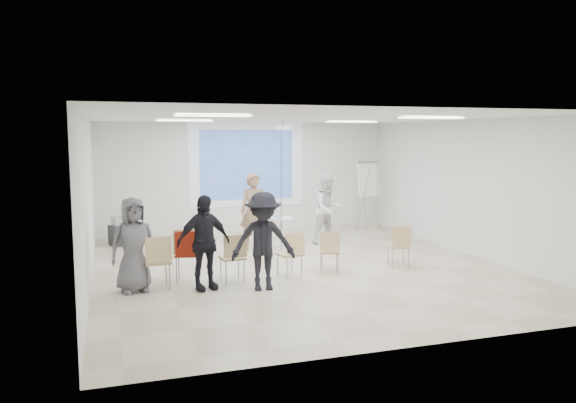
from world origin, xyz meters
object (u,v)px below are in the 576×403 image
object	(u,v)px
audience_outer	(133,239)
pedestal_table	(282,230)
chair_right_far	(400,243)
audience_left	(204,236)
audience_mid	(263,235)
chair_center	(292,251)
laptop	(232,256)
chair_far_left	(158,258)
player_right	(328,205)
chair_right_inner	(330,248)
chair_left_mid	(187,250)
flipchart_easel	(368,179)
chair_left_inner	(233,254)
av_cart	(120,232)
player_left	(254,207)

from	to	relation	value
audience_outer	pedestal_table	bearing A→B (deg)	28.37
chair_right_far	audience_outer	bearing A→B (deg)	-166.94
audience_left	audience_mid	size ratio (longest dim) A/B	0.98
chair_center	audience_left	bearing A→B (deg)	173.71
laptop	audience_outer	bearing A→B (deg)	-0.68
chair_far_left	audience_outer	distance (m)	0.53
player_right	chair_right_inner	distance (m)	3.06
chair_left_mid	chair_center	distance (m)	1.93
chair_left_mid	audience_left	xyz separation A→B (m)	(0.21, -0.61, 0.37)
audience_mid	flipchart_easel	world-z (taller)	flipchart_easel
flipchart_easel	player_right	bearing A→B (deg)	-153.15
audience_left	audience_mid	world-z (taller)	audience_mid
pedestal_table	laptop	xyz separation A→B (m)	(-1.85, -2.90, 0.09)
chair_left_inner	chair_center	world-z (taller)	chair_left_inner
pedestal_table	chair_left_mid	bearing A→B (deg)	-134.66
chair_left_mid	laptop	bearing A→B (deg)	-4.92
audience_outer	audience_left	bearing A→B (deg)	-23.50
player_right	av_cart	world-z (taller)	player_right
player_right	av_cart	bearing A→B (deg)	153.04
chair_left_inner	player_right	bearing A→B (deg)	39.62
chair_left_mid	av_cart	size ratio (longest dim) A/B	1.41
player_right	chair_right_inner	xyz separation A→B (m)	(-1.10, -2.82, -0.46)
chair_left_mid	chair_right_inner	xyz separation A→B (m)	(2.72, -0.18, -0.10)
chair_left_mid	flipchart_easel	world-z (taller)	flipchart_easel
player_right	chair_far_left	distance (m)	5.34
audience_mid	av_cart	xyz separation A→B (m)	(-2.27, 4.86, -0.64)
chair_center	chair_right_far	size ratio (longest dim) A/B	1.01
laptop	flipchart_easel	world-z (taller)	flipchart_easel
chair_center	chair_right_far	bearing A→B (deg)	-14.34
pedestal_table	flipchart_easel	distance (m)	3.43
audience_mid	chair_far_left	bearing A→B (deg)	170.03
player_right	chair_center	distance (m)	3.54
flipchart_easel	av_cart	distance (m)	6.76
chair_left_inner	av_cart	world-z (taller)	chair_left_inner
chair_left_inner	chair_center	bearing A→B (deg)	-2.99
player_left	flipchart_easel	xyz separation A→B (m)	(3.70, 1.66, 0.41)
player_left	chair_right_inner	size ratio (longest dim) A/B	2.49
chair_left_mid	chair_right_far	bearing A→B (deg)	9.71
laptop	chair_left_mid	bearing A→B (deg)	-22.56
laptop	player_right	bearing A→B (deg)	-141.39
player_right	chair_far_left	xyz separation A→B (m)	(-4.38, -3.03, -0.38)
chair_far_left	laptop	size ratio (longest dim) A/B	2.88
pedestal_table	laptop	bearing A→B (deg)	-122.47
pedestal_table	player_right	bearing A→B (deg)	-0.74
pedestal_table	laptop	distance (m)	3.44
chair_left_inner	pedestal_table	bearing A→B (deg)	53.62
player_left	chair_left_inner	bearing A→B (deg)	-99.93
chair_left_mid	audience_mid	xyz separation A→B (m)	(1.18, -0.94, 0.38)
audience_left	audience_outer	xyz separation A→B (m)	(-1.15, 0.24, -0.04)
pedestal_table	player_left	world-z (taller)	player_left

